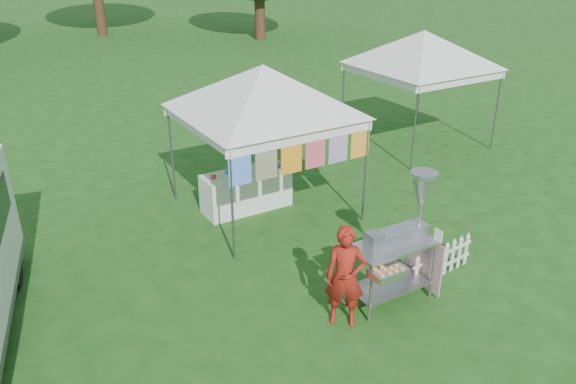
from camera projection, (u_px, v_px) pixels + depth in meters
ground at (373, 293)px, 8.92m from camera, size 120.00×120.00×0.00m
canopy_main at (263, 65)px, 10.39m from camera, size 4.24×4.24×3.45m
canopy_right at (425, 31)px, 14.16m from camera, size 4.24×4.24×3.45m
donut_cart at (405, 229)px, 8.36m from camera, size 1.46×0.98×2.02m
vendor at (345, 277)px, 7.94m from camera, size 0.68×0.65×1.56m
picket_fence at (442, 261)px, 9.24m from camera, size 1.44×0.16×0.56m
display_table at (246, 190)px, 11.53m from camera, size 1.80×0.70×0.81m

